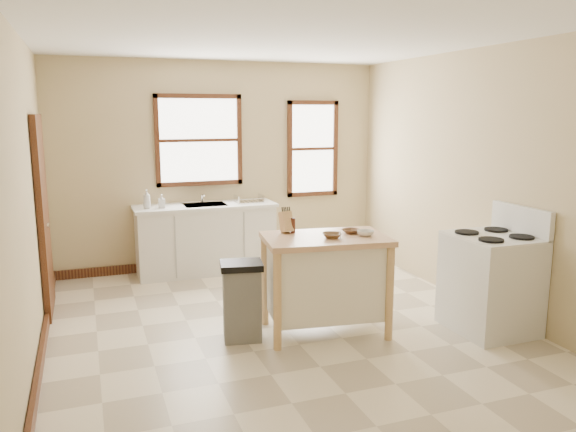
# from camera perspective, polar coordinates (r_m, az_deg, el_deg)

# --- Properties ---
(floor) EXTENTS (5.00, 5.00, 0.00)m
(floor) POSITION_cam_1_polar(r_m,az_deg,el_deg) (5.76, -0.63, -11.12)
(floor) COLOR beige
(floor) RESTS_ON ground
(ceiling) EXTENTS (5.00, 5.00, 0.00)m
(ceiling) POSITION_cam_1_polar(r_m,az_deg,el_deg) (5.39, -0.69, 17.74)
(ceiling) COLOR white
(ceiling) RESTS_ON ground
(wall_back) EXTENTS (4.50, 0.04, 2.80)m
(wall_back) POSITION_cam_1_polar(r_m,az_deg,el_deg) (7.79, -6.81, 5.12)
(wall_back) COLOR tan
(wall_back) RESTS_ON ground
(wall_left) EXTENTS (0.04, 5.00, 2.80)m
(wall_left) POSITION_cam_1_polar(r_m,az_deg,el_deg) (5.12, -25.15, 1.41)
(wall_left) COLOR tan
(wall_left) RESTS_ON ground
(wall_right) EXTENTS (0.04, 5.00, 2.80)m
(wall_right) POSITION_cam_1_polar(r_m,az_deg,el_deg) (6.50, 18.44, 3.60)
(wall_right) COLOR tan
(wall_right) RESTS_ON ground
(window_main) EXTENTS (1.17, 0.06, 1.22)m
(window_main) POSITION_cam_1_polar(r_m,az_deg,el_deg) (7.68, -9.03, 7.61)
(window_main) COLOR black
(window_main) RESTS_ON wall_back
(window_side) EXTENTS (0.77, 0.06, 1.37)m
(window_side) POSITION_cam_1_polar(r_m,az_deg,el_deg) (8.17, 2.51, 6.84)
(window_side) COLOR black
(window_side) RESTS_ON wall_back
(door_left) EXTENTS (0.06, 0.90, 2.10)m
(door_left) POSITION_cam_1_polar(r_m,az_deg,el_deg) (6.45, -23.61, 0.06)
(door_left) COLOR black
(door_left) RESTS_ON ground
(baseboard_back) EXTENTS (4.50, 0.04, 0.12)m
(baseboard_back) POSITION_cam_1_polar(r_m,az_deg,el_deg) (7.99, -6.55, -4.51)
(baseboard_back) COLOR black
(baseboard_back) RESTS_ON ground
(baseboard_left) EXTENTS (0.04, 5.00, 0.12)m
(baseboard_left) POSITION_cam_1_polar(r_m,az_deg,el_deg) (5.47, -23.72, -12.56)
(baseboard_left) COLOR black
(baseboard_left) RESTS_ON ground
(sink_counter) EXTENTS (1.86, 0.62, 0.92)m
(sink_counter) POSITION_cam_1_polar(r_m,az_deg,el_deg) (7.58, -8.34, -2.27)
(sink_counter) COLOR silver
(sink_counter) RESTS_ON ground
(faucet) EXTENTS (0.03, 0.03, 0.22)m
(faucet) POSITION_cam_1_polar(r_m,az_deg,el_deg) (7.65, -8.73, 2.18)
(faucet) COLOR silver
(faucet) RESTS_ON sink_counter
(soap_bottle_a) EXTENTS (0.12, 0.12, 0.24)m
(soap_bottle_a) POSITION_cam_1_polar(r_m,az_deg,el_deg) (7.32, -14.15, 1.69)
(soap_bottle_a) COLOR #B2B2B2
(soap_bottle_a) RESTS_ON sink_counter
(soap_bottle_b) EXTENTS (0.08, 0.08, 0.17)m
(soap_bottle_b) POSITION_cam_1_polar(r_m,az_deg,el_deg) (7.32, -12.71, 1.48)
(soap_bottle_b) COLOR #B2B2B2
(soap_bottle_b) RESTS_ON sink_counter
(dish_rack) EXTENTS (0.38, 0.30, 0.09)m
(dish_rack) POSITION_cam_1_polar(r_m,az_deg,el_deg) (7.59, -4.00, 1.72)
(dish_rack) COLOR silver
(dish_rack) RESTS_ON sink_counter
(kitchen_island) EXTENTS (1.26, 0.89, 0.96)m
(kitchen_island) POSITION_cam_1_polar(r_m,az_deg,el_deg) (5.48, 3.78, -6.95)
(kitchen_island) COLOR tan
(kitchen_island) RESTS_ON ground
(knife_block) EXTENTS (0.11, 0.11, 0.20)m
(knife_block) POSITION_cam_1_polar(r_m,az_deg,el_deg) (5.48, -0.19, -0.68)
(knife_block) COLOR tan
(knife_block) RESTS_ON kitchen_island
(pepper_grinder) EXTENTS (0.05, 0.05, 0.15)m
(pepper_grinder) POSITION_cam_1_polar(r_m,az_deg,el_deg) (5.47, 0.51, -0.97)
(pepper_grinder) COLOR #421C11
(pepper_grinder) RESTS_ON kitchen_island
(bowl_a) EXTENTS (0.25, 0.25, 0.05)m
(bowl_a) POSITION_cam_1_polar(r_m,az_deg,el_deg) (5.28, 4.51, -1.99)
(bowl_a) COLOR brown
(bowl_a) RESTS_ON kitchen_island
(bowl_b) EXTENTS (0.21, 0.21, 0.04)m
(bowl_b) POSITION_cam_1_polar(r_m,az_deg,el_deg) (5.50, 6.44, -1.54)
(bowl_b) COLOR brown
(bowl_b) RESTS_ON kitchen_island
(bowl_c) EXTENTS (0.16, 0.16, 0.05)m
(bowl_c) POSITION_cam_1_polar(r_m,az_deg,el_deg) (5.40, 7.88, -1.74)
(bowl_c) COLOR silver
(bowl_c) RESTS_ON kitchen_island
(trash_bin) EXTENTS (0.44, 0.39, 0.75)m
(trash_bin) POSITION_cam_1_polar(r_m,az_deg,el_deg) (5.34, -4.71, -8.59)
(trash_bin) COLOR slate
(trash_bin) RESTS_ON ground
(gas_stove) EXTENTS (0.76, 0.78, 1.22)m
(gas_stove) POSITION_cam_1_polar(r_m,az_deg,el_deg) (5.82, 19.95, -5.16)
(gas_stove) COLOR silver
(gas_stove) RESTS_ON ground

